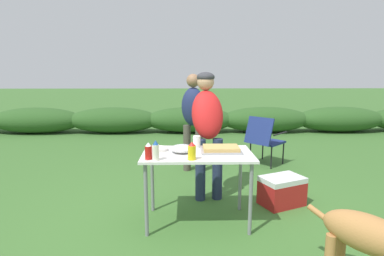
{
  "coord_description": "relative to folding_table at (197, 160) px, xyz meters",
  "views": [
    {
      "loc": [
        -0.12,
        -2.9,
        1.52
      ],
      "look_at": [
        -0.04,
        0.58,
        0.89
      ],
      "focal_mm": 28.0,
      "sensor_mm": 36.0,
      "label": 1
    }
  ],
  "objects": [
    {
      "name": "ground_plane",
      "position": [
        0.0,
        0.0,
        -0.66
      ],
      "size": [
        60.0,
        60.0,
        0.0
      ],
      "primitive_type": "plane",
      "color": "#3D6B2D"
    },
    {
      "name": "shrub_hedge",
      "position": [
        0.0,
        4.9,
        -0.33
      ],
      "size": [
        14.4,
        0.9,
        0.67
      ],
      "color": "#2D5623",
      "rests_on": "ground"
    },
    {
      "name": "folding_table",
      "position": [
        0.0,
        0.0,
        0.0
      ],
      "size": [
        1.1,
        0.64,
        0.74
      ],
      "color": "silver",
      "rests_on": "ground"
    },
    {
      "name": "food_tray",
      "position": [
        0.24,
        0.04,
        0.1
      ],
      "size": [
        0.41,
        0.28,
        0.06
      ],
      "color": "#9E9EA3",
      "rests_on": "folding_table"
    },
    {
      "name": "plate_stack",
      "position": [
        -0.41,
        0.11,
        0.09
      ],
      "size": [
        0.21,
        0.21,
        0.03
      ],
      "primitive_type": "cylinder",
      "color": "white",
      "rests_on": "folding_table"
    },
    {
      "name": "mixing_bowl",
      "position": [
        -0.15,
        0.02,
        0.12
      ],
      "size": [
        0.24,
        0.24,
        0.08
      ],
      "primitive_type": "ellipsoid",
      "color": "silver",
      "rests_on": "folding_table"
    },
    {
      "name": "paper_cup_stack",
      "position": [
        -0.0,
        0.22,
        0.14
      ],
      "size": [
        0.08,
        0.08,
        0.13
      ],
      "primitive_type": "cylinder",
      "color": "white",
      "rests_on": "folding_table"
    },
    {
      "name": "mayo_bottle",
      "position": [
        -0.39,
        -0.25,
        0.17
      ],
      "size": [
        0.06,
        0.06,
        0.19
      ],
      "color": "silver",
      "rests_on": "folding_table"
    },
    {
      "name": "ketchup_bottle",
      "position": [
        -0.46,
        -0.22,
        0.15
      ],
      "size": [
        0.07,
        0.07,
        0.16
      ],
      "color": "red",
      "rests_on": "folding_table"
    },
    {
      "name": "mustard_bottle",
      "position": [
        -0.06,
        -0.24,
        0.16
      ],
      "size": [
        0.07,
        0.07,
        0.17
      ],
      "color": "yellow",
      "rests_on": "folding_table"
    },
    {
      "name": "standing_person_in_red_jacket",
      "position": [
        0.15,
        0.68,
        0.29
      ],
      "size": [
        0.45,
        0.53,
        1.54
      ],
      "rotation": [
        0.0,
        0.0,
        0.14
      ],
      "color": "#232D4C",
      "rests_on": "ground"
    },
    {
      "name": "standing_person_in_dark_puffer",
      "position": [
        -0.0,
        1.67,
        0.25
      ],
      "size": [
        0.44,
        0.38,
        1.52
      ],
      "rotation": [
        0.0,
        0.0,
        -0.39
      ],
      "color": "#4C473D",
      "rests_on": "ground"
    },
    {
      "name": "dog",
      "position": [
        1.15,
        -1.1,
        -0.23
      ],
      "size": [
        0.65,
        0.79,
        0.65
      ],
      "rotation": [
        0.0,
        0.0,
        -2.47
      ],
      "color": "#B27A42",
      "rests_on": "ground"
    },
    {
      "name": "camp_chair_green_behind_table",
      "position": [
        1.19,
        1.95,
        -0.2
      ],
      "size": [
        0.74,
        0.74,
        0.83
      ],
      "rotation": [
        0.0,
        0.0,
        -0.8
      ],
      "color": "navy",
      "rests_on": "ground"
    },
    {
      "name": "cooler_box",
      "position": [
        1.01,
        0.39,
        -0.49
      ],
      "size": [
        0.57,
        0.48,
        0.34
      ],
      "rotation": [
        0.0,
        0.0,
        0.4
      ],
      "color": "#B21E1E",
      "rests_on": "ground"
    }
  ]
}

